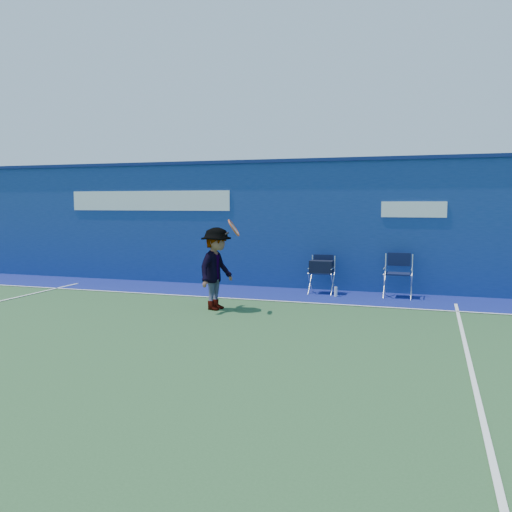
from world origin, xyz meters
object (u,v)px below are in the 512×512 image
(water_bottle, at_px, (336,292))
(tennis_player, at_px, (217,269))
(directors_chair_right, at_px, (398,284))
(directors_chair_left, at_px, (321,278))

(water_bottle, xyz_separation_m, tennis_player, (-1.95, -2.10, 0.68))
(water_bottle, bearing_deg, directors_chair_right, 14.82)
(directors_chair_right, height_order, water_bottle, directors_chair_right)
(directors_chair_left, relative_size, tennis_player, 0.50)
(directors_chair_left, height_order, water_bottle, directors_chair_left)
(water_bottle, distance_m, tennis_player, 2.95)
(tennis_player, bearing_deg, directors_chair_left, 57.37)
(directors_chair_right, bearing_deg, water_bottle, -165.18)
(directors_chair_left, distance_m, tennis_player, 2.93)
(water_bottle, bearing_deg, directors_chair_left, 139.05)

